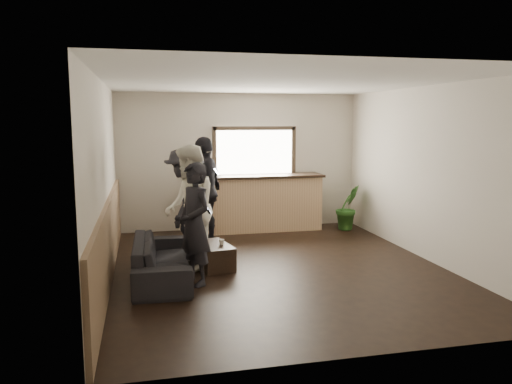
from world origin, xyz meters
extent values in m
cube|color=black|center=(0.00, 0.00, 0.00)|extent=(5.00, 6.00, 0.01)
cube|color=silver|center=(0.00, 0.00, 2.80)|extent=(5.00, 6.00, 0.01)
cube|color=beige|center=(0.00, 3.00, 1.40)|extent=(5.00, 0.01, 2.80)
cube|color=beige|center=(0.00, -3.00, 1.40)|extent=(5.00, 0.01, 2.80)
cube|color=beige|center=(-2.50, 0.00, 1.40)|extent=(0.01, 6.00, 2.80)
cube|color=beige|center=(2.50, 0.00, 1.40)|extent=(0.01, 6.00, 2.80)
cube|color=#8D6D4F|center=(-2.47, 0.00, 0.55)|extent=(0.06, 5.90, 1.10)
cube|color=tan|center=(0.30, 2.68, 0.55)|extent=(2.60, 0.60, 1.10)
cube|color=black|center=(0.30, 2.68, 1.12)|extent=(2.70, 0.68, 0.05)
cube|color=white|center=(0.30, 2.96, 1.60)|extent=(1.60, 0.06, 0.90)
cube|color=#3F3326|center=(0.30, 2.93, 2.09)|extent=(1.72, 0.08, 0.08)
cube|color=#3F3326|center=(-0.54, 2.93, 1.60)|extent=(0.08, 0.08, 1.06)
cube|color=#3F3326|center=(1.14, 2.93, 1.60)|extent=(0.08, 0.08, 1.06)
imported|color=black|center=(-1.75, -0.15, 0.29)|extent=(0.82, 2.00, 0.58)
cube|color=black|center=(-0.95, 0.26, 0.18)|extent=(0.60, 0.89, 0.36)
imported|color=silver|center=(-1.14, 0.41, 0.41)|extent=(0.12, 0.12, 0.09)
imported|color=silver|center=(-0.83, 0.19, 0.41)|extent=(0.12, 0.12, 0.08)
imported|color=#2D6623|center=(2.15, 2.33, 0.47)|extent=(0.60, 0.53, 0.94)
imported|color=black|center=(-1.30, -0.47, 0.84)|extent=(0.63, 0.73, 1.69)
cube|color=black|center=(-1.10, -0.37, 1.01)|extent=(0.11, 0.10, 0.12)
cube|color=white|center=(-1.10, -0.38, 1.01)|extent=(0.10, 0.09, 0.11)
imported|color=silver|center=(-1.30, 0.27, 0.95)|extent=(0.73, 0.93, 1.89)
cube|color=black|center=(-1.08, 0.28, 1.03)|extent=(0.09, 0.07, 0.12)
cube|color=white|center=(-1.08, 0.27, 1.04)|extent=(0.08, 0.07, 0.11)
imported|color=black|center=(-1.30, 1.12, 0.90)|extent=(0.92, 1.29, 1.81)
cube|color=black|center=(-1.09, 1.07, 1.01)|extent=(0.11, 0.09, 0.12)
cube|color=white|center=(-1.09, 1.07, 1.01)|extent=(0.09, 0.08, 0.11)
imported|color=black|center=(-0.88, 1.72, 0.98)|extent=(1.00, 1.24, 1.97)
cube|color=black|center=(-0.69, 1.61, 1.34)|extent=(0.12, 0.11, 0.12)
cube|color=white|center=(-0.69, 1.60, 1.35)|extent=(0.10, 0.09, 0.11)
camera|label=1|loc=(-1.96, -7.17, 2.24)|focal=35.00mm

